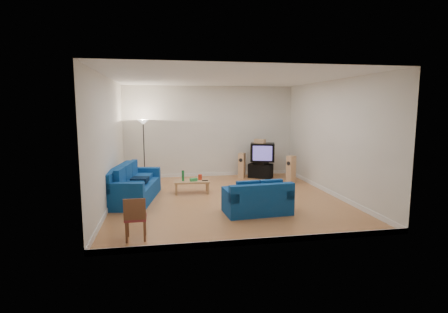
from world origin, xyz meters
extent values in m
cube|color=#98592F|center=(0.00, 0.00, 0.00)|extent=(6.00, 6.50, 0.01)
cube|color=white|center=(0.00, 0.00, 3.20)|extent=(6.00, 6.50, 0.01)
cube|color=silver|center=(0.00, 3.25, 1.60)|extent=(6.00, 0.01, 3.20)
cube|color=silver|center=(0.00, -3.25, 1.60)|extent=(6.00, 0.01, 3.20)
cube|color=silver|center=(-3.00, 0.00, 1.60)|extent=(0.01, 6.50, 3.20)
cube|color=silver|center=(3.00, 0.00, 1.60)|extent=(0.01, 6.50, 3.20)
cube|color=white|center=(0.00, 3.24, 0.06)|extent=(6.00, 0.02, 0.12)
cube|color=white|center=(0.00, -3.24, 0.06)|extent=(6.00, 0.02, 0.12)
cube|color=white|center=(-2.99, 0.00, 0.06)|extent=(0.02, 6.50, 0.12)
cube|color=white|center=(2.99, 0.00, 0.06)|extent=(0.02, 6.50, 0.12)
cube|color=navy|center=(-2.45, 0.30, 0.22)|extent=(1.39, 2.46, 0.44)
cube|color=navy|center=(-2.83, 0.37, 0.67)|extent=(0.63, 2.33, 0.45)
cube|color=navy|center=(-2.27, 1.33, 0.57)|extent=(1.03, 0.40, 0.25)
cube|color=navy|center=(-2.63, -0.73, 0.57)|extent=(1.03, 0.40, 0.25)
cube|color=black|center=(-2.29, 0.28, 0.55)|extent=(0.49, 0.49, 0.13)
cube|color=navy|center=(0.46, -1.39, 0.19)|extent=(1.57, 0.96, 0.37)
cube|color=navy|center=(0.49, -1.72, 0.56)|extent=(1.52, 0.31, 0.38)
cube|color=navy|center=(-0.19, -1.44, 0.48)|extent=(0.26, 0.86, 0.21)
cube|color=navy|center=(1.12, -1.34, 0.48)|extent=(0.26, 0.86, 0.21)
cube|color=black|center=(0.45, -1.26, 0.46)|extent=(0.38, 0.38, 0.11)
cube|color=tan|center=(-0.87, 0.80, 0.34)|extent=(1.02, 0.55, 0.05)
cube|color=tan|center=(-1.33, 0.62, 0.16)|extent=(0.06, 0.06, 0.31)
cube|color=tan|center=(-1.31, 1.02, 0.16)|extent=(0.06, 0.06, 0.31)
cube|color=tan|center=(-0.43, 0.58, 0.16)|extent=(0.06, 0.06, 0.31)
cube|color=tan|center=(-0.41, 0.98, 0.16)|extent=(0.06, 0.06, 0.31)
cylinder|color=#197233|center=(-1.12, 0.81, 0.51)|extent=(0.07, 0.07, 0.30)
cube|color=green|center=(-0.82, 0.74, 0.40)|extent=(0.23, 0.17, 0.08)
cylinder|color=red|center=(-0.62, 0.91, 0.44)|extent=(0.12, 0.12, 0.15)
cube|color=black|center=(-0.50, 0.72, 0.37)|extent=(0.18, 0.06, 0.02)
cube|color=black|center=(1.70, 2.60, 0.25)|extent=(0.92, 0.81, 0.49)
cube|color=black|center=(1.70, 2.55, 0.54)|extent=(0.56, 0.56, 0.10)
cube|color=black|center=(1.75, 2.58, 0.91)|extent=(0.95, 0.81, 0.63)
cube|color=#4D4191|center=(1.66, 2.28, 0.91)|extent=(0.63, 0.21, 0.50)
cube|color=tan|center=(1.67, 2.62, 1.29)|extent=(0.37, 0.41, 0.14)
cube|color=tan|center=(1.05, 2.70, 0.44)|extent=(0.30, 0.32, 0.88)
cylinder|color=black|center=(0.98, 2.58, 0.65)|extent=(0.12, 0.08, 0.13)
cube|color=tan|center=(2.45, 1.62, 0.44)|extent=(0.33, 0.31, 0.89)
cylinder|color=black|center=(2.33, 1.56, 0.66)|extent=(0.08, 0.12, 0.13)
cylinder|color=black|center=(-2.28, 2.59, 0.02)|extent=(0.26, 0.26, 0.03)
cylinder|color=black|center=(-2.28, 2.59, 0.99)|extent=(0.03, 0.03, 1.93)
cone|color=white|center=(-2.28, 2.59, 1.98)|extent=(0.35, 0.35, 0.15)
cube|color=brown|center=(-2.37, -2.75, 0.20)|extent=(0.04, 0.04, 0.39)
cube|color=brown|center=(-2.37, -2.42, 0.20)|extent=(0.04, 0.04, 0.39)
cube|color=brown|center=(-2.05, -2.74, 0.20)|extent=(0.04, 0.04, 0.39)
cube|color=brown|center=(-2.05, -2.42, 0.20)|extent=(0.04, 0.04, 0.39)
cube|color=maroon|center=(-2.21, -2.58, 0.41)|extent=(0.40, 0.40, 0.05)
cube|color=brown|center=(-2.21, -2.76, 0.63)|extent=(0.39, 0.04, 0.39)
camera|label=1|loc=(-1.69, -9.06, 2.45)|focal=28.00mm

